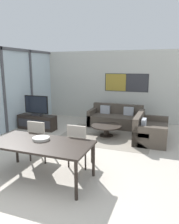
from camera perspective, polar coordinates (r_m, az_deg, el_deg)
ground_plane at (r=4.07m, az=-17.39°, el=-21.43°), size 24.00×24.00×0.00m
wall_back at (r=9.01m, az=6.33°, el=6.82°), size 6.82×0.09×2.80m
window_wall_left at (r=7.65m, az=-21.66°, el=6.11°), size 0.07×6.08×2.80m
area_rug at (r=7.07m, az=4.40°, el=-6.20°), size 2.84×2.19×0.01m
tv_console at (r=7.94m, az=-13.51°, el=-2.60°), size 1.37×0.43×0.50m
television at (r=7.81m, az=-13.71°, el=1.58°), size 0.91×0.20×0.70m
sofa_main at (r=8.18m, az=6.87°, el=-1.80°), size 1.91×0.92×0.79m
sofa_side at (r=6.86m, az=15.19°, el=-4.87°), size 0.92×1.60×0.79m
coffee_table at (r=6.99m, az=4.43°, el=-4.17°), size 0.96×0.96×0.35m
dining_table at (r=4.39m, az=-12.64°, el=-8.54°), size 2.00×0.99×0.75m
dining_chair_left at (r=5.26m, az=-12.92°, el=-6.77°), size 0.46×0.46×0.97m
dining_chair_centre at (r=4.83m, az=-2.82°, el=-8.19°), size 0.46×0.46×0.97m
fruit_bowl at (r=4.51m, az=-12.54°, el=-6.72°), size 0.34×0.34×0.05m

